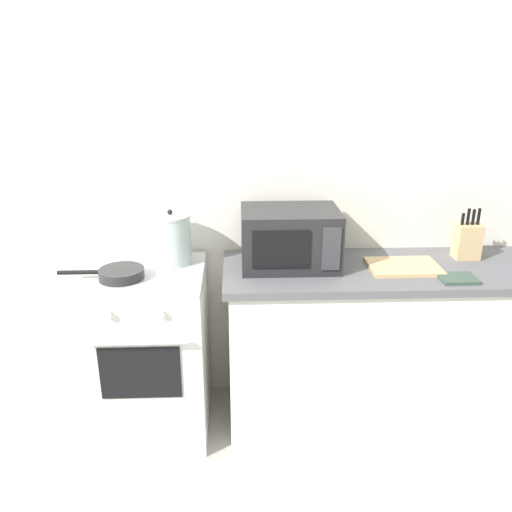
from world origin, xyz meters
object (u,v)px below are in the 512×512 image
at_px(stove, 151,351).
at_px(stock_pot, 171,239).
at_px(knife_block, 467,241).
at_px(oven_mitt, 457,278).
at_px(frying_pan, 120,274).
at_px(cutting_board, 404,267).
at_px(microwave, 290,238).

relative_size(stove, stock_pot, 3.09).
height_order(knife_block, oven_mitt, knife_block).
relative_size(stove, oven_mitt, 5.11).
relative_size(frying_pan, knife_block, 1.51).
relative_size(cutting_board, oven_mitt, 2.00).
height_order(stove, knife_block, knife_block).
distance_m(frying_pan, knife_block, 1.84).
distance_m(stove, frying_pan, 0.50).
height_order(stove, oven_mitt, oven_mitt).
distance_m(knife_block, oven_mitt, 0.35).
height_order(stock_pot, cutting_board, stock_pot).
bearing_deg(microwave, stock_pot, 174.39).
height_order(microwave, knife_block, microwave).
xyz_separation_m(stove, cutting_board, (1.34, 0.00, 0.47)).
xyz_separation_m(stove, stock_pot, (0.13, 0.14, 0.59)).
distance_m(cutting_board, oven_mitt, 0.27).
relative_size(stock_pot, microwave, 0.60).
distance_m(stock_pot, frying_pan, 0.33).
distance_m(stock_pot, oven_mitt, 1.46).
bearing_deg(microwave, frying_pan, -169.84).
bearing_deg(cutting_board, frying_pan, -177.03).
xyz_separation_m(stock_pot, cutting_board, (1.21, -0.14, -0.12)).
bearing_deg(cutting_board, microwave, 172.43).
bearing_deg(stock_pot, microwave, -5.61).
bearing_deg(stove, oven_mitt, -5.84).
relative_size(stove, microwave, 1.84).
relative_size(stock_pot, oven_mitt, 1.65).
xyz_separation_m(stove, oven_mitt, (1.55, -0.16, 0.47)).
relative_size(frying_pan, microwave, 0.84).
relative_size(microwave, cutting_board, 1.39).
xyz_separation_m(stove, microwave, (0.75, 0.08, 0.61)).
xyz_separation_m(stock_pot, knife_block, (1.59, 0.00, -0.03)).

